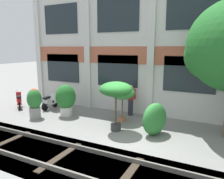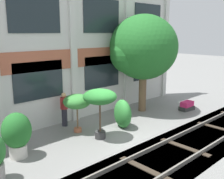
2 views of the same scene
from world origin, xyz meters
TOP-DOWN VIEW (x-y plane):
  - ground_plane at (0.00, 0.00)m, footprint 80.00×80.00m
  - apartment_facade at (-0.00, 3.33)m, footprint 15.28×0.64m
  - rail_tracks at (0.00, -2.53)m, footprint 22.92×2.80m
  - potted_plant_tall_urn at (-0.89, 1.62)m, footprint 1.22×1.22m
  - potted_plant_ribbed_drum at (-5.01, 0.09)m, footprint 0.71×0.71m
  - potted_plant_terracotta_small at (-0.64, 0.38)m, footprint 1.38×1.38m
  - potted_plant_fluted_column at (-3.86, 1.10)m, footprint 1.02×1.02m
  - scooter_near_curb at (-5.49, 1.63)m, footprint 0.50×1.38m
  - scooter_second_parked at (-7.22, 1.01)m, footprint 1.12×0.94m
  - resident_by_doorway at (-0.88, 2.67)m, footprint 0.50×0.34m
  - topiary_hedge at (0.97, 0.65)m, footprint 1.11×1.41m

SIDE VIEW (x-z plane):
  - rail_tracks at x=0.00m, z-range -0.35..0.08m
  - ground_plane at x=0.00m, z-range 0.00..0.00m
  - scooter_near_curb at x=-5.49m, z-range -0.05..0.93m
  - scooter_second_parked at x=-7.22m, z-range -0.05..0.93m
  - topiary_hedge at x=0.97m, z-range 0.00..1.32m
  - potted_plant_ribbed_drum at x=-5.01m, z-range 0.09..1.60m
  - resident_by_doorway at x=-0.88m, z-range 0.06..1.67m
  - potted_plant_fluted_column at x=-3.86m, z-range 0.09..1.74m
  - potted_plant_tall_urn at x=-0.89m, z-range 0.51..2.22m
  - potted_plant_terracotta_small at x=-0.64m, z-range 0.66..2.76m
  - apartment_facade at x=0.00m, z-range -0.02..8.15m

